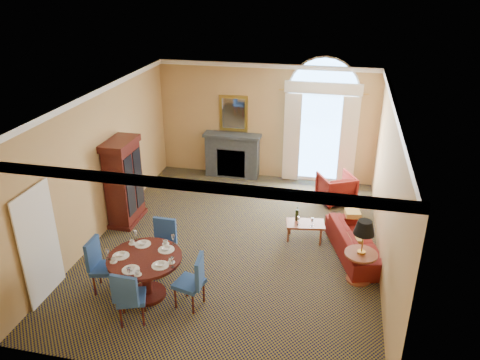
% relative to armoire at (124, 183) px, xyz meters
% --- Properties ---
extents(ground, '(7.50, 7.50, 0.00)m').
position_rel_armoire_xyz_m(ground, '(2.72, -0.46, -0.97)').
color(ground, black).
rests_on(ground, ground).
extents(room_envelope, '(6.04, 7.52, 3.45)m').
position_rel_armoire_xyz_m(room_envelope, '(2.69, 0.20, 1.54)').
color(room_envelope, tan).
rests_on(room_envelope, ground).
extents(armoire, '(0.58, 1.02, 2.01)m').
position_rel_armoire_xyz_m(armoire, '(0.00, 0.00, 0.00)').
color(armoire, '#3C110D').
rests_on(armoire, ground).
extents(dining_table, '(1.32, 1.32, 1.03)m').
position_rel_armoire_xyz_m(dining_table, '(1.56, -2.51, -0.35)').
color(dining_table, '#3C110D').
rests_on(dining_table, ground).
extents(dining_chair_north, '(0.60, 0.60, 1.03)m').
position_rel_armoire_xyz_m(dining_chair_north, '(1.55, -1.57, -0.38)').
color(dining_chair_north, '#23488B').
rests_on(dining_chair_north, ground).
extents(dining_chair_south, '(0.59, 0.59, 1.03)m').
position_rel_armoire_xyz_m(dining_chair_south, '(1.58, -3.27, -0.38)').
color(dining_chair_south, '#23488B').
rests_on(dining_chair_south, ground).
extents(dining_chair_east, '(0.56, 0.56, 1.03)m').
position_rel_armoire_xyz_m(dining_chair_east, '(2.50, -2.61, -0.38)').
color(dining_chair_east, '#23488B').
rests_on(dining_chair_east, ground).
extents(dining_chair_west, '(0.55, 0.55, 1.03)m').
position_rel_armoire_xyz_m(dining_chair_west, '(0.66, -2.50, -0.38)').
color(dining_chair_west, '#23488B').
rests_on(dining_chair_west, ground).
extents(sofa, '(1.38, 2.17, 0.59)m').
position_rel_armoire_xyz_m(sofa, '(5.27, -0.31, -0.67)').
color(sofa, maroon).
rests_on(sofa, ground).
extents(armchair, '(1.09, 1.11, 0.75)m').
position_rel_armoire_xyz_m(armchair, '(4.76, 2.05, -0.59)').
color(armchair, maroon).
rests_on(armchair, ground).
extents(coffee_table, '(0.88, 0.58, 0.75)m').
position_rel_armoire_xyz_m(coffee_table, '(4.16, 0.04, -0.57)').
color(coffee_table, brown).
rests_on(coffee_table, ground).
extents(side_table, '(0.62, 0.62, 1.28)m').
position_rel_armoire_xyz_m(side_table, '(5.32, -1.22, -0.15)').
color(side_table, brown).
rests_on(side_table, ground).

